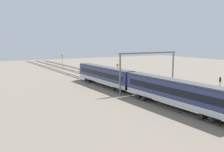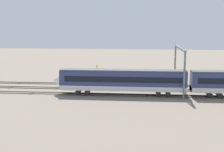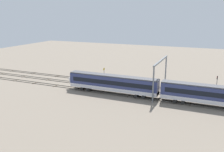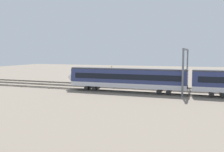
# 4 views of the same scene
# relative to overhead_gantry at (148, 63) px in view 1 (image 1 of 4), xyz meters

# --- Properties ---
(ground_plane) EXTENTS (196.36, 196.36, 0.00)m
(ground_plane) POSITION_rel_overhead_gantry_xyz_m (10.40, 0.34, -6.46)
(ground_plane) COLOR gray
(track_near_foreground) EXTENTS (180.36, 2.40, 0.16)m
(track_near_foreground) POSITION_rel_overhead_gantry_xyz_m (10.40, -4.47, -6.39)
(track_near_foreground) COLOR #59544C
(track_near_foreground) RESTS_ON ground
(track_second_near) EXTENTS (180.36, 2.40, 0.16)m
(track_second_near) POSITION_rel_overhead_gantry_xyz_m (10.40, 0.34, -6.39)
(track_second_near) COLOR #59544C
(track_second_near) RESTS_ON ground
(track_with_train) EXTENTS (180.36, 2.40, 0.16)m
(track_with_train) POSITION_rel_overhead_gantry_xyz_m (10.40, 5.14, -6.39)
(track_with_train) COLOR #59544C
(track_with_train) RESTS_ON ground
(overhead_gantry) EXTENTS (0.40, 15.34, 8.90)m
(overhead_gantry) POSITION_rel_overhead_gantry_xyz_m (0.00, 0.00, 0.00)
(overhead_gantry) COLOR slate
(overhead_gantry) RESTS_ON ground
(speed_sign_near_foreground) EXTENTS (0.14, 0.87, 4.87)m
(speed_sign_near_foreground) POSITION_rel_overhead_gantry_xyz_m (17.25, -2.55, -3.32)
(speed_sign_near_foreground) COLOR #4C4C51
(speed_sign_near_foreground) RESTS_ON ground
(speed_sign_mid_trackside) EXTENTS (0.14, 0.96, 5.38)m
(speed_sign_mid_trackside) POSITION_rel_overhead_gantry_xyz_m (61.05, -1.35, -2.95)
(speed_sign_mid_trackside) COLOR #4C4C51
(speed_sign_mid_trackside) RESTS_ON ground
(signal_light_trackside_departure) EXTENTS (0.31, 0.32, 4.53)m
(signal_light_trackside_departure) POSITION_rel_overhead_gantry_xyz_m (-13.70, -6.45, -3.50)
(signal_light_trackside_departure) COLOR #4C4C51
(signal_light_trackside_departure) RESTS_ON ground
(relay_cabinet) EXTENTS (1.09, 0.75, 1.65)m
(relay_cabinet) POSITION_rel_overhead_gantry_xyz_m (8.07, -7.06, -5.64)
(relay_cabinet) COLOR #B2B7BC
(relay_cabinet) RESTS_ON ground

